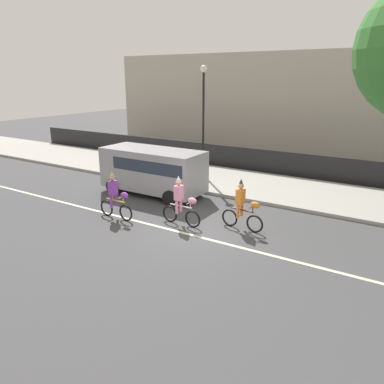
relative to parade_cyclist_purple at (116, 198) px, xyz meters
The scene contains 10 objects.
ground_plane 3.33m from the parade_cyclist_purple, 12.29° to the left, with size 80.00×80.00×0.00m, color #424244.
road_centre_line 3.26m from the parade_cyclist_purple, ahead, with size 36.00×0.14×0.01m, color beige.
sidewalk_curb 7.88m from the parade_cyclist_purple, 66.36° to the left, with size 60.00×5.00×0.15m, color #9E9B93.
fence_line 10.56m from the parade_cyclist_purple, 72.68° to the left, with size 40.00×0.08×1.40m, color black.
building_backdrop 18.94m from the parade_cyclist_purple, 85.15° to the left, with size 28.00×8.00×7.07m, color #B2A899.
parade_cyclist_purple is the anchor object (origin of this frame).
parade_cyclist_pink 2.70m from the parade_cyclist_purple, 17.70° to the left, with size 1.72×0.50×1.92m.
parade_cyclist_orange 5.00m from the parade_cyclist_purple, 19.19° to the left, with size 1.72×0.50×1.92m.
parked_van_grey 3.48m from the parade_cyclist_purple, 101.69° to the left, with size 5.00×2.22×2.18m.
street_lamp_post 7.98m from the parade_cyclist_purple, 92.65° to the left, with size 0.36×0.36×5.86m.
Camera 1 is at (6.88, -10.92, 5.41)m, focal length 35.00 mm.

